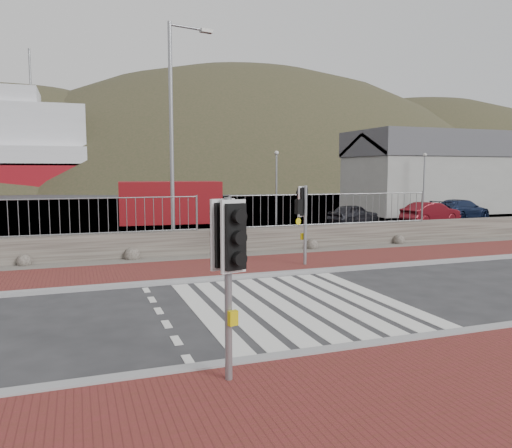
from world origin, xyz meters
name	(u,v)px	position (x,y,z in m)	size (l,w,h in m)	color
ground	(296,304)	(0.00, 0.00, 0.00)	(220.00, 220.00, 0.00)	#28282B
sidewalk_near	(454,396)	(0.00, -5.00, 0.04)	(40.00, 4.00, 0.08)	maroon
sidewalk_far	(236,267)	(0.00, 4.50, 0.04)	(40.00, 3.00, 0.08)	maroon
kerb_near	(370,346)	(0.00, -3.00, 0.05)	(40.00, 0.25, 0.12)	gray
kerb_far	(252,276)	(0.00, 3.00, 0.05)	(40.00, 0.25, 0.12)	gray
zebra_crossing	(296,304)	(0.00, 0.00, 0.01)	(4.62, 5.60, 0.01)	silver
gravel_strip	(218,257)	(0.00, 6.50, 0.03)	(40.00, 1.50, 0.06)	#59544C
stone_wall	(212,242)	(0.00, 7.30, 0.45)	(40.00, 0.60, 0.90)	#48423B
railing	(213,204)	(0.00, 7.15, 1.82)	(18.07, 0.07, 1.22)	gray
quay	(142,211)	(0.00, 27.90, 0.00)	(120.00, 40.00, 0.50)	#4C4C4F
water	(110,193)	(0.00, 62.90, 0.00)	(220.00, 50.00, 0.05)	#3F4C54
harbor_building	(434,172)	(20.00, 19.90, 2.93)	(12.20, 6.20, 5.80)	#9E9E99
hills_backdrop	(141,304)	(6.74, 87.90, -23.05)	(254.00, 90.00, 100.00)	#30321E
traffic_signal_near	(228,251)	(-2.65, -3.56, 1.89)	(0.42, 0.32, 2.63)	gray
traffic_signal_far	(305,208)	(2.06, 3.94, 1.84)	(0.62, 0.40, 2.55)	gray
streetlight	(175,125)	(-1.13, 8.13, 4.63)	(1.73, 0.54, 8.23)	gray
shipping_container	(170,202)	(0.54, 18.85, 1.20)	(5.74, 2.39, 2.39)	maroon
car_a	(353,214)	(10.27, 14.71, 0.56)	(1.33, 3.30, 1.12)	black
car_b	(431,213)	(14.55, 13.40, 0.61)	(1.29, 3.71, 1.22)	maroon
car_c	(461,210)	(17.67, 14.46, 0.64)	(1.79, 4.39, 1.27)	#121D3B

